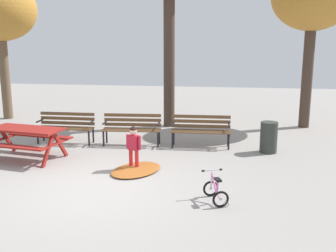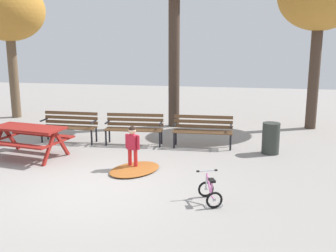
% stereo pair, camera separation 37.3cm
% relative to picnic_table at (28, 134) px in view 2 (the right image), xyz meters
% --- Properties ---
extents(ground, '(36.00, 36.00, 0.00)m').
position_rel_picnic_table_xyz_m(ground, '(2.30, -1.74, -0.59)').
color(ground, gray).
extents(picnic_table, '(1.99, 1.61, 0.79)m').
position_rel_picnic_table_xyz_m(picnic_table, '(0.00, 0.00, 0.00)').
color(picnic_table, maroon).
rests_on(picnic_table, ground).
extents(park_bench_far_left, '(1.60, 0.47, 0.85)m').
position_rel_picnic_table_xyz_m(park_bench_far_left, '(0.33, 1.64, -0.08)').
color(park_bench_far_left, brown).
rests_on(park_bench_far_left, ground).
extents(park_bench_left, '(1.63, 0.57, 0.85)m').
position_rel_picnic_table_xyz_m(park_bench_left, '(2.22, 1.71, -0.08)').
color(park_bench_left, brown).
rests_on(park_bench_left, ground).
extents(park_bench_right, '(1.62, 0.52, 0.85)m').
position_rel_picnic_table_xyz_m(park_bench_right, '(4.12, 1.79, -0.08)').
color(park_bench_right, brown).
rests_on(park_bench_right, ground).
extents(child_standing, '(0.36, 0.23, 0.99)m').
position_rel_picnic_table_xyz_m(child_standing, '(2.78, -0.39, -0.02)').
color(child_standing, red).
rests_on(child_standing, ground).
extents(kids_bicycle, '(0.52, 0.63, 0.54)m').
position_rel_picnic_table_xyz_m(kids_bicycle, '(4.66, -1.97, -0.39)').
color(kids_bicycle, black).
rests_on(kids_bicycle, ground).
extents(leaf_pile, '(1.40, 1.57, 0.07)m').
position_rel_picnic_table_xyz_m(leaf_pile, '(2.86, -0.53, -0.56)').
color(leaf_pile, '#9E5623').
rests_on(leaf_pile, ground).
extents(trash_bin, '(0.44, 0.44, 0.80)m').
position_rel_picnic_table_xyz_m(trash_bin, '(5.90, 1.47, -0.19)').
color(trash_bin, '#2D332D').
rests_on(trash_bin, ground).
extents(tree_far_left, '(2.60, 2.60, 5.02)m').
position_rel_picnic_table_xyz_m(tree_far_left, '(-3.28, 4.71, 3.28)').
color(tree_far_left, brown).
rests_on(tree_far_left, ground).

